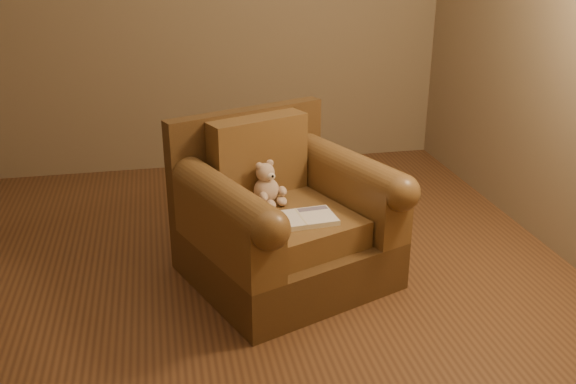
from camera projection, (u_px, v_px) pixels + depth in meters
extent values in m
plane|color=brown|center=(231.00, 283.00, 3.61)|extent=(4.00, 4.00, 0.00)
cube|color=#7E6A4D|center=(331.00, 192.00, 1.28)|extent=(4.00, 0.02, 2.70)
cube|color=#51371B|center=(286.00, 255.00, 3.61)|extent=(1.27, 1.24, 0.28)
cube|color=#51371B|center=(247.00, 160.00, 3.77)|extent=(0.96, 0.46, 0.61)
cube|color=brown|center=(291.00, 224.00, 3.49)|extent=(0.79, 0.86, 0.15)
cube|color=brown|center=(258.00, 156.00, 3.65)|extent=(0.59, 0.36, 0.45)
cube|color=brown|center=(226.00, 227.00, 3.26)|extent=(0.49, 0.86, 0.32)
cube|color=brown|center=(349.00, 195.00, 3.66)|extent=(0.49, 0.86, 0.32)
cylinder|color=brown|center=(225.00, 199.00, 3.20)|extent=(0.49, 0.86, 0.20)
cylinder|color=brown|center=(350.00, 169.00, 3.60)|extent=(0.49, 0.86, 0.20)
ellipsoid|color=tan|center=(266.00, 191.00, 3.57)|extent=(0.14, 0.13, 0.15)
sphere|color=tan|center=(265.00, 172.00, 3.53)|extent=(0.10, 0.10, 0.10)
ellipsoid|color=tan|center=(259.00, 166.00, 3.50)|extent=(0.04, 0.02, 0.04)
ellipsoid|color=tan|center=(270.00, 163.00, 3.54)|extent=(0.04, 0.02, 0.04)
ellipsoid|color=beige|center=(271.00, 176.00, 3.50)|extent=(0.05, 0.03, 0.04)
sphere|color=black|center=(273.00, 176.00, 3.49)|extent=(0.01, 0.01, 0.01)
ellipsoid|color=tan|center=(264.00, 197.00, 3.48)|extent=(0.05, 0.09, 0.05)
ellipsoid|color=tan|center=(282.00, 191.00, 3.56)|extent=(0.05, 0.09, 0.05)
ellipsoid|color=tan|center=(271.00, 205.00, 3.50)|extent=(0.06, 0.09, 0.05)
ellipsoid|color=tan|center=(282.00, 201.00, 3.54)|extent=(0.06, 0.09, 0.05)
cube|color=beige|center=(301.00, 219.00, 3.35)|extent=(0.38, 0.25, 0.03)
cube|color=white|center=(284.00, 219.00, 3.32)|extent=(0.19, 0.23, 0.00)
cube|color=white|center=(317.00, 215.00, 3.37)|extent=(0.19, 0.23, 0.00)
cube|color=beige|center=(301.00, 217.00, 3.34)|extent=(0.03, 0.22, 0.00)
cube|color=#0F1638|center=(277.00, 219.00, 3.31)|extent=(0.06, 0.08, 0.00)
cube|color=slate|center=(313.00, 209.00, 3.43)|extent=(0.17, 0.06, 0.00)
cylinder|color=gold|center=(295.00, 223.00, 4.32)|extent=(0.30, 0.30, 0.02)
cylinder|color=gold|center=(295.00, 188.00, 4.22)|extent=(0.03, 0.03, 0.49)
cylinder|color=gold|center=(295.00, 151.00, 4.13)|extent=(0.38, 0.38, 0.02)
cylinder|color=gold|center=(295.00, 153.00, 4.13)|extent=(0.03, 0.03, 0.02)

